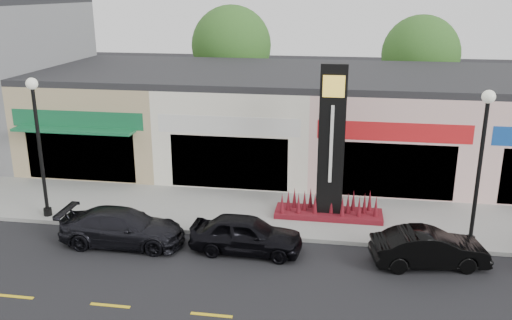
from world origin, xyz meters
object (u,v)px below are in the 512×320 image
object	(u,v)px
lamp_west_near	(38,134)
lamp_east_near	(481,154)
pylon_sign	(330,165)
car_dark_sedan	(123,227)
car_black_sedan	(246,234)
car_black_conv	(429,248)

from	to	relation	value
lamp_west_near	lamp_east_near	distance (m)	16.00
lamp_west_near	pylon_sign	distance (m)	11.19
lamp_east_near	car_dark_sedan	distance (m)	12.60
lamp_east_near	car_black_sedan	size ratio (longest dim) A/B	1.41
lamp_west_near	car_black_conv	size ratio (longest dim) A/B	1.46
car_black_sedan	car_black_conv	size ratio (longest dim) A/B	1.03
lamp_west_near	car_black_conv	distance (m)	14.74
lamp_east_near	pylon_sign	distance (m)	5.42
car_dark_sedan	car_black_conv	bearing A→B (deg)	-90.54
lamp_east_near	car_dark_sedan	world-z (taller)	lamp_east_near
lamp_west_near	car_dark_sedan	bearing A→B (deg)	-23.21
lamp_east_near	car_black_sedan	world-z (taller)	lamp_east_near
car_black_conv	lamp_east_near	bearing A→B (deg)	-56.42
lamp_west_near	lamp_east_near	world-z (taller)	same
lamp_west_near	car_black_sedan	distance (m)	8.88
car_black_conv	pylon_sign	bearing A→B (deg)	36.22
lamp_west_near	car_dark_sedan	size ratio (longest dim) A/B	1.24
lamp_west_near	car_black_sedan	world-z (taller)	lamp_west_near
lamp_west_near	car_black_conv	world-z (taller)	lamp_west_near
pylon_sign	car_black_conv	size ratio (longest dim) A/B	1.60
car_black_sedan	car_dark_sedan	bearing A→B (deg)	93.39
lamp_east_near	car_black_sedan	xyz separation A→B (m)	(-7.72, -1.53, -2.82)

